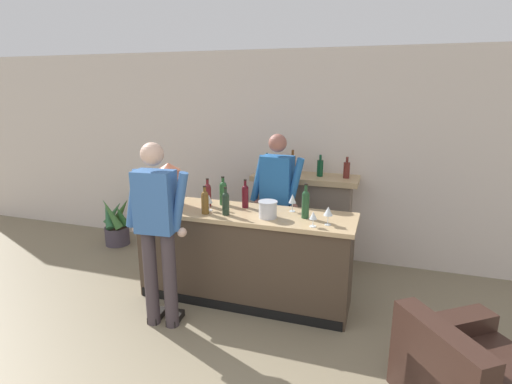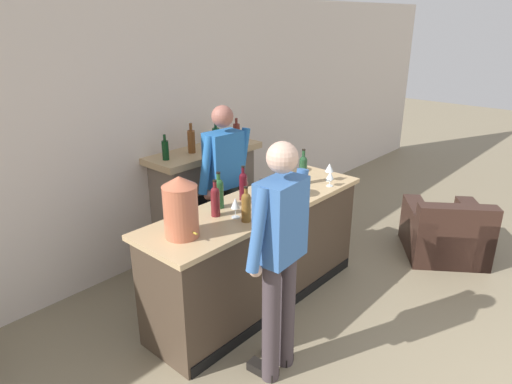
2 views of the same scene
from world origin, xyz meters
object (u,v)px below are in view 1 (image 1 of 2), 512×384
Objects in this scene: wine_bottle_cabernet_heavy at (223,192)px; ice_bucket_steel at (268,209)px; fireplace_stone at (304,218)px; person_bartender at (277,201)px; potted_plant_corner at (116,225)px; copper_dispenser at (169,184)px; wine_glass_near_bucket at (292,199)px; wine_glass_mid_counter at (328,212)px; wine_bottle_merlot_tall at (208,194)px; wine_bottle_burgundy_dark at (226,202)px; wine_glass_front_left at (313,216)px; wine_glass_by_dispenser at (209,199)px; person_customer at (157,228)px; wine_bottle_port_short at (205,201)px; armchair_black at (466,378)px; wine_bottle_riesling_slim at (245,195)px; wine_bottle_rose_blush at (306,203)px.

ice_bucket_steel is at bearing -25.56° from wine_bottle_cabernet_heavy.
person_bartender is at bearing -112.31° from fireplace_stone.
copper_dispenser is at bearing -31.62° from potted_plant_corner.
potted_plant_corner is 1.59× the size of copper_dispenser.
person_bartender is 0.56m from wine_glass_near_bucket.
person_bartender is 1.05m from wine_glass_mid_counter.
wine_bottle_merlot_tall is (-0.86, -1.10, 0.54)m from fireplace_stone.
wine_bottle_burgundy_dark is 1.63× the size of wine_glass_mid_counter.
wine_glass_mid_counter is (0.60, -0.03, 0.05)m from ice_bucket_steel.
wine_glass_front_left is at bearing -7.82° from copper_dispenser.
potted_plant_corner is 4.33× the size of wine_glass_by_dispenser.
potted_plant_corner is at bearing 154.42° from wine_bottle_burgundy_dark.
ice_bucket_steel is at bearing -124.10° from wine_glass_near_bucket.
wine_glass_mid_counter is at bearing 21.20° from person_customer.
person_bartender is 5.68× the size of wine_bottle_merlot_tall.
wine_glass_near_bucket reaches higher than potted_plant_corner.
wine_glass_by_dispenser is (0.23, 0.65, 0.12)m from person_customer.
person_customer is at bearing -113.94° from wine_bottle_port_short.
wine_bottle_merlot_tall reaches higher than armchair_black.
wine_bottle_port_short is at bearing -119.67° from fireplace_stone.
wine_bottle_port_short reaches higher than wine_bottle_burgundy_dark.
ice_bucket_steel is 0.61m from wine_glass_mid_counter.
wine_bottle_merlot_tall is at bearing -169.81° from wine_bottle_riesling_slim.
wine_bottle_rose_blush reaches higher than potted_plant_corner.
fireplace_stone is 4.71× the size of wine_bottle_cabernet_heavy.
potted_plant_corner is at bearing 156.76° from armchair_black.
potted_plant_corner is 2.24m from wine_bottle_merlot_tall.
ice_bucket_steel is 0.77m from wine_bottle_merlot_tall.
armchair_black is 3.61× the size of wine_bottle_cabernet_heavy.
wine_glass_front_left is at bearing -2.52° from wine_bottle_port_short.
wine_bottle_burgundy_dark is (0.22, 0.03, -0.00)m from wine_bottle_port_short.
person_customer is 1.40m from wine_glass_near_bucket.
wine_bottle_rose_blush is 0.24m from wine_glass_near_bucket.
wine_bottle_riesling_slim is 2.13× the size of wine_glass_front_left.
person_bartender is at bearing -6.30° from potted_plant_corner.
wine_bottle_rose_blush reaches higher than wine_bottle_burgundy_dark.
wine_glass_front_left is (0.29, -0.40, -0.03)m from wine_glass_near_bucket.
wine_bottle_cabernet_heavy is 2.16× the size of wine_glass_front_left.
copper_dispenser reaches higher than wine_bottle_cabernet_heavy.
fireplace_stone reaches higher than wine_glass_by_dispenser.
wine_glass_by_dispenser is at bearing 159.84° from wine_bottle_burgundy_dark.
armchair_black is at bearing -30.58° from wine_glass_front_left.
wine_bottle_cabernet_heavy reaches higher than wine_glass_near_bucket.
wine_glass_by_dispenser is at bearing -175.87° from wine_bottle_rose_blush.
wine_bottle_merlot_tall is at bearing 143.06° from wine_bottle_burgundy_dark.
wine_bottle_port_short reaches higher than wine_glass_near_bucket.
person_bartender reaches higher than potted_plant_corner.
wine_glass_by_dispenser is (-1.02, -0.07, -0.03)m from wine_bottle_rose_blush.
wine_bottle_burgundy_dark is 0.83× the size of wine_bottle_rose_blush.
armchair_black is at bearing -18.54° from copper_dispenser.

